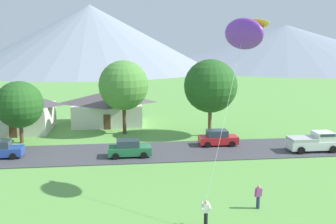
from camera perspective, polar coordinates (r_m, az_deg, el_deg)
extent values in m
cube|color=#424247|center=(39.08, -0.12, -6.00)|extent=(160.00, 7.43, 0.08)
cone|color=gray|center=(191.19, 17.35, 9.57)|extent=(126.04, 126.04, 19.73)
cone|color=gray|center=(162.52, -11.71, 11.01)|extent=(102.02, 102.02, 26.82)
cube|color=silver|center=(52.75, -9.11, -0.21)|extent=(9.19, 7.05, 2.97)
pyramid|color=#564C51|center=(52.38, -9.18, 2.26)|extent=(9.92, 7.61, 1.63)
cube|color=brown|center=(49.37, -9.25, -1.51)|extent=(0.90, 0.06, 2.00)
cube|color=silver|center=(51.60, -21.42, -0.88)|extent=(7.45, 7.61, 3.25)
pyramid|color=#474247|center=(51.20, -21.61, 1.88)|extent=(8.05, 8.21, 1.79)
cube|color=brown|center=(48.11, -22.50, -2.49)|extent=(0.90, 0.06, 2.00)
cylinder|color=brown|center=(45.26, -21.39, -2.90)|extent=(0.44, 0.44, 2.45)
sphere|color=#23561E|center=(44.68, -21.66, 1.07)|extent=(5.22, 5.22, 5.22)
cylinder|color=#4C3823|center=(46.66, -6.66, -1.03)|extent=(0.44, 0.44, 3.78)
sphere|color=#4C8938|center=(46.02, -6.76, 4.06)|extent=(6.06, 6.06, 6.06)
cylinder|color=brown|center=(45.57, 6.37, -1.34)|extent=(0.44, 0.44, 3.70)
sphere|color=#23561E|center=(44.90, 6.48, 3.96)|extent=(6.36, 6.36, 6.36)
cube|color=#237042|center=(37.33, -5.86, -5.82)|extent=(4.22, 1.84, 0.80)
cube|color=#2D3847|center=(37.13, -6.11, -4.73)|extent=(2.21, 1.60, 0.68)
cylinder|color=black|center=(38.34, -3.86, -5.79)|extent=(0.64, 0.25, 0.64)
cylinder|color=black|center=(36.58, -3.68, -6.59)|extent=(0.64, 0.25, 0.64)
cylinder|color=black|center=(38.29, -7.92, -5.89)|extent=(0.64, 0.25, 0.64)
cylinder|color=black|center=(36.53, -7.94, -6.70)|extent=(0.64, 0.25, 0.64)
cube|color=red|center=(41.53, 7.64, -4.19)|extent=(4.22, 1.84, 0.80)
cube|color=#2D3847|center=(41.32, 7.46, -3.20)|extent=(2.22, 1.61, 0.68)
cylinder|color=black|center=(42.80, 9.10, -4.18)|extent=(0.64, 0.25, 0.64)
cylinder|color=black|center=(41.09, 9.77, -4.81)|extent=(0.64, 0.25, 0.64)
cylinder|color=black|center=(42.18, 5.55, -4.31)|extent=(0.64, 0.25, 0.64)
cylinder|color=black|center=(40.44, 6.08, -4.97)|extent=(0.64, 0.25, 0.64)
cube|color=#2847A8|center=(40.24, -24.11, -5.50)|extent=(4.26, 1.95, 0.80)
cylinder|color=black|center=(40.84, -21.91, -5.52)|extent=(0.65, 0.26, 0.64)
cylinder|color=black|center=(39.12, -22.51, -6.25)|extent=(0.65, 0.26, 0.64)
cube|color=white|center=(41.77, 21.12, -4.62)|extent=(5.22, 2.04, 0.84)
cube|color=white|center=(42.08, 22.53, -3.39)|extent=(1.92, 1.86, 0.90)
cube|color=#2D3847|center=(42.02, 22.55, -3.03)|extent=(1.63, 1.89, 0.28)
cube|color=#B7B7B7|center=(41.11, 19.74, -3.90)|extent=(2.72, 1.98, 0.36)
cylinder|color=black|center=(43.50, 22.47, -4.53)|extent=(0.76, 0.29, 0.76)
cylinder|color=black|center=(41.79, 23.81, -5.22)|extent=(0.76, 0.29, 0.76)
cylinder|color=black|center=(41.99, 18.39, -4.79)|extent=(0.76, 0.29, 0.76)
cylinder|color=black|center=(40.21, 19.59, -5.52)|extent=(0.76, 0.29, 0.76)
cylinder|color=black|center=(24.03, 5.77, -15.92)|extent=(0.24, 0.24, 0.88)
cube|color=white|center=(23.72, 5.80, -14.34)|extent=(0.36, 0.22, 0.58)
sphere|color=beige|center=(23.55, 5.82, -13.45)|extent=(0.21, 0.21, 0.21)
cylinder|color=white|center=(23.67, 5.24, -14.01)|extent=(0.18, 0.55, 0.37)
cylinder|color=white|center=(23.76, 6.31, -13.93)|extent=(0.18, 0.55, 0.37)
ellipsoid|color=purple|center=(27.30, 11.40, 11.57)|extent=(3.04, 4.00, 2.40)
ellipsoid|color=yellow|center=(27.70, 12.26, 12.88)|extent=(2.08, 3.59, 0.83)
cylinder|color=silver|center=(24.80, 8.82, -0.03)|extent=(3.60, 4.99, 10.19)
cylinder|color=navy|center=(26.90, 13.53, -13.19)|extent=(0.24, 0.24, 0.88)
cube|color=#B7479E|center=(26.62, 13.59, -11.75)|extent=(0.36, 0.22, 0.58)
sphere|color=tan|center=(26.47, 13.63, -10.94)|extent=(0.21, 0.21, 0.21)
cylinder|color=#B7479E|center=(26.57, 13.13, -11.89)|extent=(0.12, 0.18, 0.59)
cylinder|color=#B7479E|center=(26.71, 14.04, -11.80)|extent=(0.12, 0.18, 0.59)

